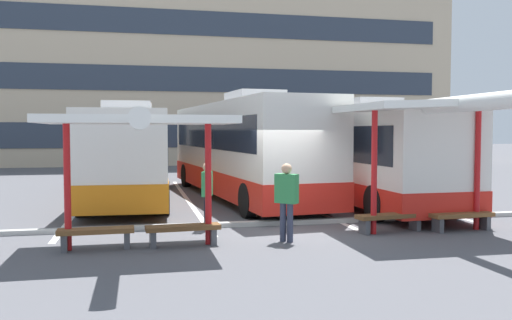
# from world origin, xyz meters

# --- Properties ---
(ground_plane) EXTENTS (160.00, 160.00, 0.00)m
(ground_plane) POSITION_xyz_m (0.00, 0.00, 0.00)
(ground_plane) COLOR #515156
(terminal_building) EXTENTS (41.71, 12.75, 22.70)m
(terminal_building) POSITION_xyz_m (0.03, 32.21, 9.98)
(terminal_building) COLOR #C6B293
(terminal_building) RESTS_ON ground
(coach_bus_0) EXTENTS (3.10, 11.47, 3.44)m
(coach_bus_0) POSITION_xyz_m (-3.77, 7.21, 1.57)
(coach_bus_0) COLOR silver
(coach_bus_0) RESTS_ON ground
(coach_bus_1) EXTENTS (3.88, 12.56, 3.82)m
(coach_bus_1) POSITION_xyz_m (0.22, 6.69, 1.78)
(coach_bus_1) COLOR silver
(coach_bus_1) RESTS_ON ground
(coach_bus_2) EXTENTS (2.84, 12.48, 3.52)m
(coach_bus_2) POSITION_xyz_m (3.82, 5.27, 1.64)
(coach_bus_2) COLOR silver
(coach_bus_2) RESTS_ON ground
(lane_stripe_0) EXTENTS (0.16, 14.00, 0.01)m
(lane_stripe_0) POSITION_xyz_m (-5.40, 6.48, 0.00)
(lane_stripe_0) COLOR white
(lane_stripe_0) RESTS_ON ground
(lane_stripe_1) EXTENTS (0.16, 14.00, 0.01)m
(lane_stripe_1) POSITION_xyz_m (-1.80, 6.48, 0.00)
(lane_stripe_1) COLOR white
(lane_stripe_1) RESTS_ON ground
(lane_stripe_2) EXTENTS (0.16, 14.00, 0.01)m
(lane_stripe_2) POSITION_xyz_m (1.80, 6.48, 0.00)
(lane_stripe_2) COLOR white
(lane_stripe_2) RESTS_ON ground
(lane_stripe_3) EXTENTS (0.16, 14.00, 0.01)m
(lane_stripe_3) POSITION_xyz_m (5.40, 6.48, 0.00)
(lane_stripe_3) COLOR white
(lane_stripe_3) RESTS_ON ground
(waiting_shelter_0) EXTENTS (3.91, 4.45, 2.85)m
(waiting_shelter_0) POSITION_xyz_m (-3.50, -1.52, 2.63)
(waiting_shelter_0) COLOR red
(waiting_shelter_0) RESTS_ON ground
(bench_0) EXTENTS (1.56, 0.47, 0.45)m
(bench_0) POSITION_xyz_m (-4.40, -1.32, 0.33)
(bench_0) COLOR brown
(bench_0) RESTS_ON ground
(bench_1) EXTENTS (1.61, 0.52, 0.45)m
(bench_1) POSITION_xyz_m (-2.60, -1.34, 0.33)
(bench_1) COLOR brown
(bench_1) RESTS_ON ground
(waiting_shelter_1) EXTENTS (3.78, 4.80, 3.24)m
(waiting_shelter_1) POSITION_xyz_m (3.37, -1.23, 3.01)
(waiting_shelter_1) COLOR red
(waiting_shelter_1) RESTS_ON ground
(bench_2) EXTENTS (1.79, 0.65, 0.45)m
(bench_2) POSITION_xyz_m (2.47, -0.83, 0.34)
(bench_2) COLOR brown
(bench_2) RESTS_ON ground
(bench_3) EXTENTS (1.68, 0.54, 0.45)m
(bench_3) POSITION_xyz_m (4.27, -1.06, 0.34)
(bench_3) COLOR brown
(bench_3) RESTS_ON ground
(platform_kerb) EXTENTS (44.00, 0.24, 0.12)m
(platform_kerb) POSITION_xyz_m (0.00, 0.73, 0.06)
(platform_kerb) COLOR #ADADA8
(platform_kerb) RESTS_ON ground
(waiting_passenger_0) EXTENTS (0.52, 0.51, 1.75)m
(waiting_passenger_0) POSITION_xyz_m (-0.32, -1.40, 1.02)
(waiting_passenger_0) COLOR #33384C
(waiting_passenger_0) RESTS_ON ground
(waiting_passenger_1) EXTENTS (0.34, 0.53, 1.68)m
(waiting_passenger_1) POSITION_xyz_m (-1.83, 0.61, 0.97)
(waiting_passenger_1) COLOR black
(waiting_passenger_1) RESTS_ON ground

